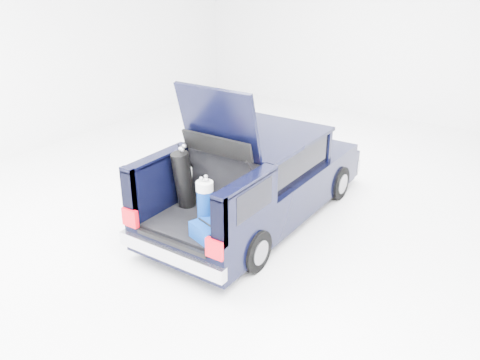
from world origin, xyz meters
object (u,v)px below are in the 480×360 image
Objects in this scene: blue_golf_bag at (205,205)px; red_suitcase at (237,209)px; car at (260,179)px; blue_duffel at (208,232)px; black_golf_bag at (183,179)px.

red_suitcase is at bearing 45.91° from blue_golf_bag.
blue_golf_bag is (0.18, -1.73, 0.29)m from car.
black_golf_bag is at bearing 164.50° from blue_duffel.
red_suitcase reaches higher than blue_duffel.
car reaches higher than red_suitcase.
blue_duffel is (0.40, -1.97, 0.04)m from car.
black_golf_bag is 1.23× the size of blue_golf_bag.
blue_golf_bag is (-0.32, -0.30, 0.11)m from red_suitcase.
car is 8.74× the size of red_suitcase.
black_golf_bag reaches higher than blue_golf_bag.
car is 1.50m from black_golf_bag.
blue_duffel is (-0.10, -0.54, -0.14)m from red_suitcase.
black_golf_bag is 1.81× the size of blue_duffel.
black_golf_bag is (-1.00, 0.06, 0.19)m from red_suitcase.
blue_duffel is (0.22, -0.24, -0.25)m from blue_golf_bag.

